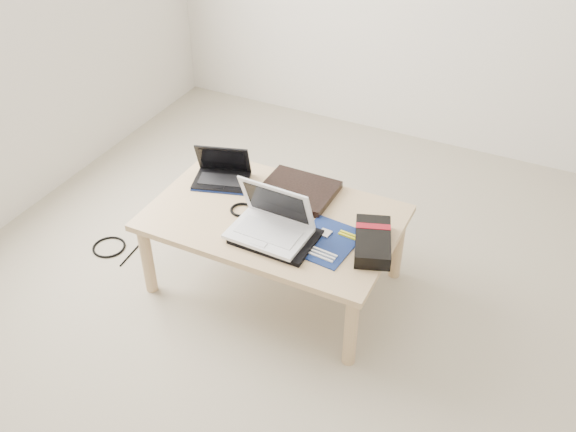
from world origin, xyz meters
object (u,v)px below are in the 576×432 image
at_px(netbook, 222,174).
at_px(gpu_box, 373,242).
at_px(white_laptop, 271,223).
at_px(coffee_table, 274,224).

distance_m(netbook, gpu_box, 0.83).
height_order(white_laptop, gpu_box, white_laptop).
distance_m(coffee_table, gpu_box, 0.48).
xyz_separation_m(coffee_table, netbook, (-0.35, 0.14, 0.09)).
relative_size(coffee_table, netbook, 3.67).
relative_size(white_laptop, gpu_box, 1.04).
bearing_deg(white_laptop, coffee_table, 113.43).
bearing_deg(gpu_box, white_laptop, -164.89).
relative_size(netbook, white_laptop, 0.89).
height_order(coffee_table, gpu_box, gpu_box).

